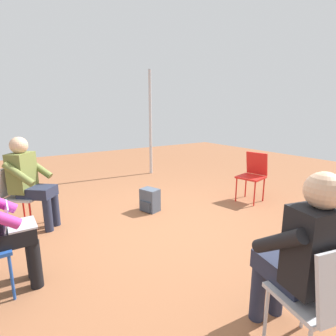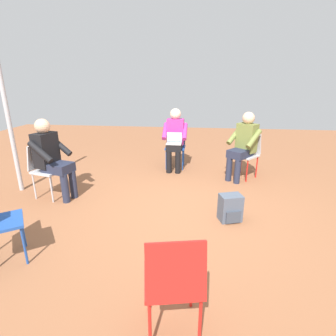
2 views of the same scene
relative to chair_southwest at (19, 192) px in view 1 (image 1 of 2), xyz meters
name	(u,v)px [view 1 (image 1 of 2)]	position (x,y,z in m)	size (l,w,h in m)	color
ground_plane	(165,230)	(1.18, 1.57, -0.50)	(14.00, 14.00, 0.00)	brown
chair_southwest	(19,192)	(0.00, 0.00, 0.00)	(0.58, 0.59, 0.85)	#B7B7BC
chair_north	(253,173)	(1.06, 3.49, 0.00)	(0.47, 0.51, 0.85)	red
chair_east	(321,296)	(3.29, 1.29, 0.00)	(0.52, 0.49, 0.85)	#B7B7BC
person_in_olive	(29,178)	(0.11, 0.13, 0.20)	(0.63, 0.63, 1.24)	#23283D
person_in_black	(302,252)	(3.13, 1.33, 0.20)	(0.58, 0.57, 1.24)	#23283D
backpack_near_laptop_user	(150,201)	(0.48, 1.74, -0.34)	(0.33, 0.30, 0.36)	#475160
tent_pole_near	(150,123)	(-1.70, 3.04, 0.76)	(0.07, 0.07, 2.50)	#B2B2B7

